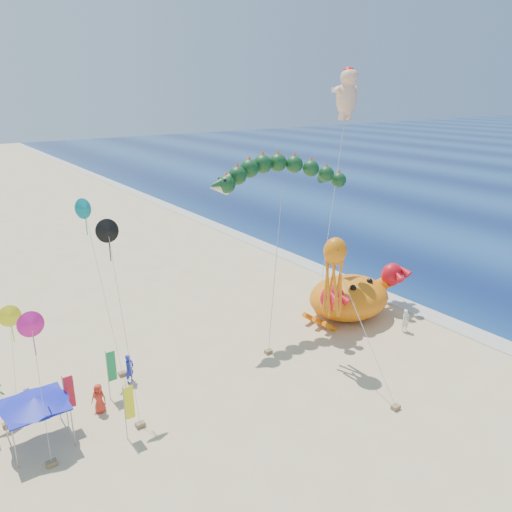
{
  "coord_description": "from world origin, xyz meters",
  "views": [
    {
      "loc": [
        -20.82,
        -24.52,
        17.49
      ],
      "look_at": [
        -2.0,
        2.0,
        6.5
      ],
      "focal_mm": 35.0,
      "sensor_mm": 36.0,
      "label": 1
    }
  ],
  "objects_px": {
    "dragon_kite": "(281,178)",
    "canopy_blue": "(35,401)",
    "octopus_kite": "(334,271)",
    "cherub_kite": "(347,93)",
    "crab_inflatable": "(350,296)"
  },
  "relations": [
    {
      "from": "cherub_kite",
      "to": "octopus_kite",
      "type": "xyz_separation_m",
      "value": [
        -10.77,
        -10.43,
        -10.67
      ]
    },
    {
      "from": "crab_inflatable",
      "to": "cherub_kite",
      "type": "bearing_deg",
      "value": 52.85
    },
    {
      "from": "dragon_kite",
      "to": "canopy_blue",
      "type": "bearing_deg",
      "value": -166.94
    },
    {
      "from": "dragon_kite",
      "to": "cherub_kite",
      "type": "xyz_separation_m",
      "value": [
        9.69,
        3.37,
        5.83
      ]
    },
    {
      "from": "dragon_kite",
      "to": "octopus_kite",
      "type": "bearing_deg",
      "value": -98.63
    },
    {
      "from": "octopus_kite",
      "to": "canopy_blue",
      "type": "bearing_deg",
      "value": 171.67
    },
    {
      "from": "crab_inflatable",
      "to": "canopy_blue",
      "type": "xyz_separation_m",
      "value": [
        -23.94,
        -1.41,
        0.67
      ]
    },
    {
      "from": "dragon_kite",
      "to": "cherub_kite",
      "type": "relative_size",
      "value": 0.65
    },
    {
      "from": "cherub_kite",
      "to": "crab_inflatable",
      "type": "bearing_deg",
      "value": -127.15
    },
    {
      "from": "dragon_kite",
      "to": "cherub_kite",
      "type": "bearing_deg",
      "value": 19.15
    },
    {
      "from": "crab_inflatable",
      "to": "dragon_kite",
      "type": "relative_size",
      "value": 0.73
    },
    {
      "from": "cherub_kite",
      "to": "octopus_kite",
      "type": "height_order",
      "value": "cherub_kite"
    },
    {
      "from": "dragon_kite",
      "to": "octopus_kite",
      "type": "height_order",
      "value": "dragon_kite"
    },
    {
      "from": "octopus_kite",
      "to": "cherub_kite",
      "type": "bearing_deg",
      "value": 44.09
    },
    {
      "from": "cherub_kite",
      "to": "octopus_kite",
      "type": "bearing_deg",
      "value": -135.91
    }
  ]
}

